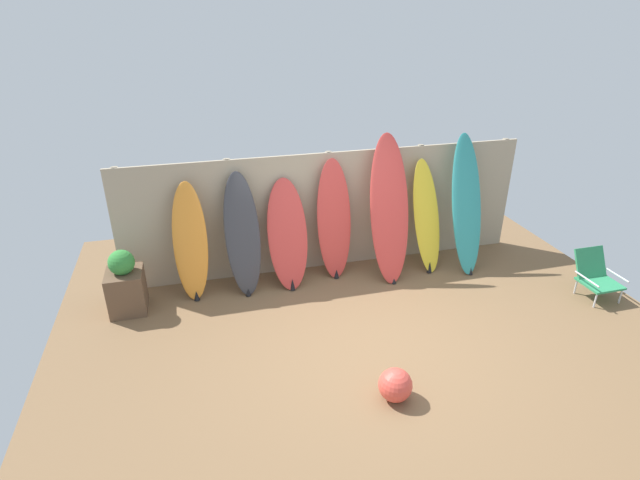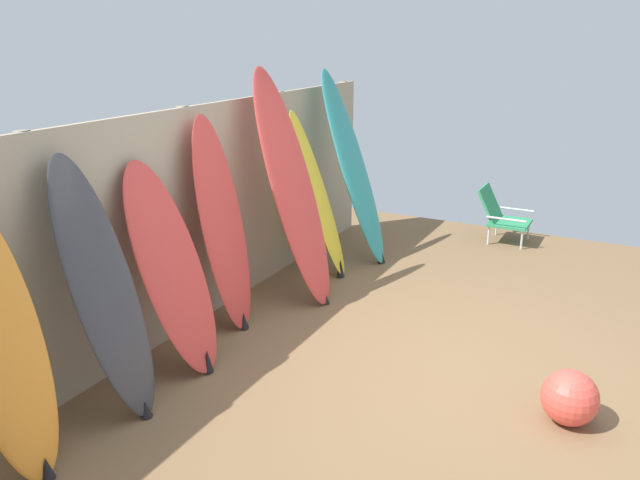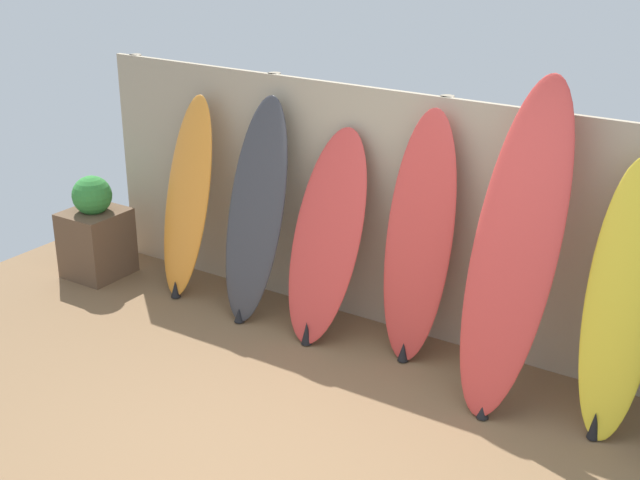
{
  "view_description": "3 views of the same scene",
  "coord_description": "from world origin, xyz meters",
  "px_view_note": "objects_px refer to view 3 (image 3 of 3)",
  "views": [
    {
      "loc": [
        -1.9,
        -4.64,
        3.73
      ],
      "look_at": [
        -0.49,
        0.67,
        1.1
      ],
      "focal_mm": 28.0,
      "sensor_mm": 36.0,
      "label": 1
    },
    {
      "loc": [
        -3.85,
        -1.2,
        2.35
      ],
      "look_at": [
        -0.08,
        0.79,
        0.92
      ],
      "focal_mm": 35.0,
      "sensor_mm": 36.0,
      "label": 2
    },
    {
      "loc": [
        2.54,
        -3.38,
        3.11
      ],
      "look_at": [
        -0.29,
        0.92,
        1.06
      ],
      "focal_mm": 50.0,
      "sensor_mm": 36.0,
      "label": 3
    }
  ],
  "objects_px": {
    "surfboard_red_4": "(515,250)",
    "surfboard_yellow_5": "(621,304)",
    "surfboard_charcoal_1": "(256,211)",
    "surfboard_red_3": "(419,240)",
    "surfboard_orange_0": "(187,198)",
    "planter_box": "(96,233)",
    "surfboard_red_2": "(326,238)"
  },
  "relations": [
    {
      "from": "surfboard_red_2",
      "to": "surfboard_yellow_5",
      "type": "xyz_separation_m",
      "value": [
        2.12,
        -0.05,
        0.06
      ]
    },
    {
      "from": "surfboard_yellow_5",
      "to": "surfboard_charcoal_1",
      "type": "bearing_deg",
      "value": 179.2
    },
    {
      "from": "surfboard_yellow_5",
      "to": "surfboard_red_3",
      "type": "bearing_deg",
      "value": 175.29
    },
    {
      "from": "surfboard_charcoal_1",
      "to": "surfboard_red_3",
      "type": "distance_m",
      "value": 1.34
    },
    {
      "from": "surfboard_red_3",
      "to": "surfboard_red_4",
      "type": "xyz_separation_m",
      "value": [
        0.76,
        -0.21,
        0.17
      ]
    },
    {
      "from": "surfboard_orange_0",
      "to": "surfboard_red_2",
      "type": "relative_size",
      "value": 1.06
    },
    {
      "from": "surfboard_red_3",
      "to": "surfboard_red_4",
      "type": "distance_m",
      "value": 0.81
    },
    {
      "from": "surfboard_orange_0",
      "to": "surfboard_red_3",
      "type": "relative_size",
      "value": 0.92
    },
    {
      "from": "surfboard_charcoal_1",
      "to": "surfboard_red_3",
      "type": "relative_size",
      "value": 0.96
    },
    {
      "from": "surfboard_red_2",
      "to": "surfboard_orange_0",
      "type": "bearing_deg",
      "value": 179.38
    },
    {
      "from": "surfboard_orange_0",
      "to": "surfboard_charcoal_1",
      "type": "height_order",
      "value": "surfboard_charcoal_1"
    },
    {
      "from": "surfboard_charcoal_1",
      "to": "surfboard_red_2",
      "type": "relative_size",
      "value": 1.11
    },
    {
      "from": "surfboard_orange_0",
      "to": "surfboard_red_4",
      "type": "relative_size",
      "value": 0.77
    },
    {
      "from": "surfboard_red_3",
      "to": "surfboard_yellow_5",
      "type": "distance_m",
      "value": 1.42
    },
    {
      "from": "surfboard_orange_0",
      "to": "surfboard_red_4",
      "type": "xyz_separation_m",
      "value": [
        2.8,
        -0.15,
        0.24
      ]
    },
    {
      "from": "surfboard_charcoal_1",
      "to": "planter_box",
      "type": "relative_size",
      "value": 1.91
    },
    {
      "from": "surfboard_red_3",
      "to": "surfboard_red_4",
      "type": "relative_size",
      "value": 0.84
    },
    {
      "from": "surfboard_charcoal_1",
      "to": "surfboard_red_4",
      "type": "height_order",
      "value": "surfboard_red_4"
    },
    {
      "from": "surfboard_orange_0",
      "to": "surfboard_yellow_5",
      "type": "height_order",
      "value": "surfboard_yellow_5"
    },
    {
      "from": "surfboard_charcoal_1",
      "to": "surfboard_yellow_5",
      "type": "bearing_deg",
      "value": -0.8
    },
    {
      "from": "surfboard_red_2",
      "to": "surfboard_yellow_5",
      "type": "distance_m",
      "value": 2.12
    },
    {
      "from": "surfboard_orange_0",
      "to": "planter_box",
      "type": "height_order",
      "value": "surfboard_orange_0"
    },
    {
      "from": "surfboard_yellow_5",
      "to": "planter_box",
      "type": "relative_size",
      "value": 1.88
    },
    {
      "from": "surfboard_orange_0",
      "to": "surfboard_red_4",
      "type": "bearing_deg",
      "value": -3.08
    },
    {
      "from": "surfboard_red_4",
      "to": "surfboard_charcoal_1",
      "type": "bearing_deg",
      "value": 176.47
    },
    {
      "from": "surfboard_orange_0",
      "to": "planter_box",
      "type": "relative_size",
      "value": 1.83
    },
    {
      "from": "surfboard_orange_0",
      "to": "surfboard_charcoal_1",
      "type": "xyz_separation_m",
      "value": [
        0.7,
        -0.02,
        0.04
      ]
    },
    {
      "from": "surfboard_yellow_5",
      "to": "planter_box",
      "type": "distance_m",
      "value": 4.35
    },
    {
      "from": "surfboard_charcoal_1",
      "to": "surfboard_red_2",
      "type": "xyz_separation_m",
      "value": [
        0.63,
        0.01,
        -0.08
      ]
    },
    {
      "from": "surfboard_red_4",
      "to": "surfboard_yellow_5",
      "type": "bearing_deg",
      "value": 7.96
    },
    {
      "from": "surfboard_red_4",
      "to": "planter_box",
      "type": "bearing_deg",
      "value": -179.2
    },
    {
      "from": "surfboard_red_4",
      "to": "surfboard_yellow_5",
      "type": "height_order",
      "value": "surfboard_red_4"
    }
  ]
}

